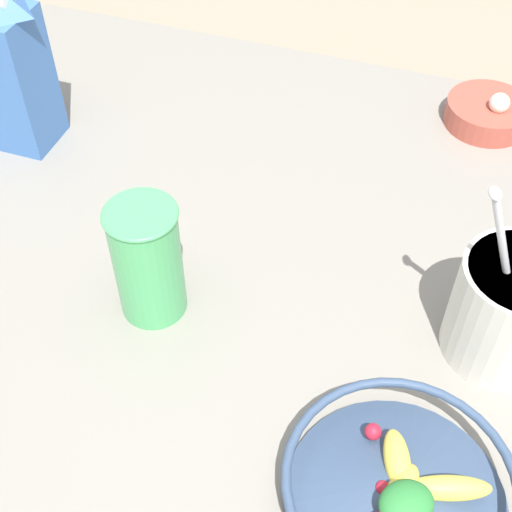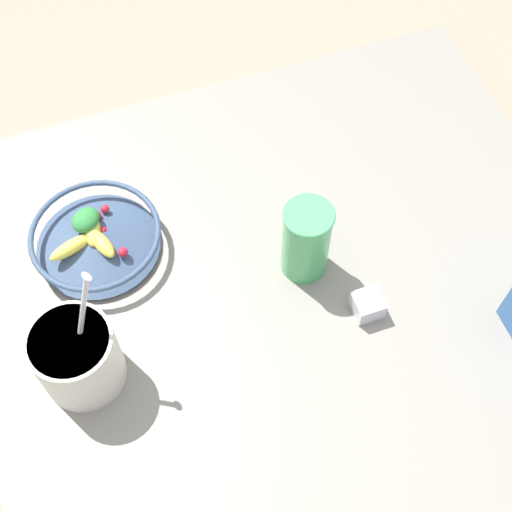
{
  "view_description": "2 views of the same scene",
  "coord_description": "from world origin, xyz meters",
  "px_view_note": "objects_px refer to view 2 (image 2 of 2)",
  "views": [
    {
      "loc": [
        -0.55,
        -0.27,
        0.73
      ],
      "look_at": [
        -0.01,
        -0.08,
        0.1
      ],
      "focal_mm": 50.0,
      "sensor_mm": 36.0,
      "label": 1
    },
    {
      "loc": [
        0.49,
        -0.26,
        1.12
      ],
      "look_at": [
        -0.06,
        -0.06,
        0.14
      ],
      "focal_mm": 50.0,
      "sensor_mm": 36.0,
      "label": 2
    }
  ],
  "objects_px": {
    "fruit_bowl": "(96,238)",
    "yogurt_tub": "(77,357)",
    "drinking_cup": "(306,240)",
    "spice_jar": "(367,305)"
  },
  "relations": [
    {
      "from": "yogurt_tub",
      "to": "spice_jar",
      "type": "distance_m",
      "value": 0.47
    },
    {
      "from": "fruit_bowl",
      "to": "yogurt_tub",
      "type": "bearing_deg",
      "value": -17.73
    },
    {
      "from": "spice_jar",
      "to": "fruit_bowl",
      "type": "bearing_deg",
      "value": -124.27
    },
    {
      "from": "drinking_cup",
      "to": "spice_jar",
      "type": "bearing_deg",
      "value": 29.65
    },
    {
      "from": "fruit_bowl",
      "to": "yogurt_tub",
      "type": "relative_size",
      "value": 0.91
    },
    {
      "from": "drinking_cup",
      "to": "spice_jar",
      "type": "relative_size",
      "value": 3.32
    },
    {
      "from": "drinking_cup",
      "to": "spice_jar",
      "type": "height_order",
      "value": "drinking_cup"
    },
    {
      "from": "yogurt_tub",
      "to": "spice_jar",
      "type": "bearing_deg",
      "value": 84.74
    },
    {
      "from": "fruit_bowl",
      "to": "spice_jar",
      "type": "distance_m",
      "value": 0.48
    },
    {
      "from": "yogurt_tub",
      "to": "fruit_bowl",
      "type": "bearing_deg",
      "value": 162.27
    }
  ]
}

